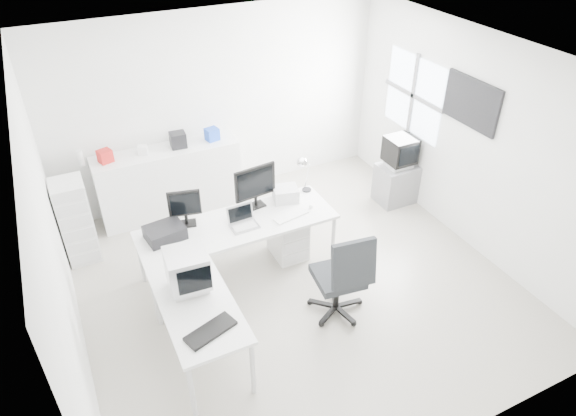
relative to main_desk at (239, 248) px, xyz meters
name	(u,v)px	position (x,y,z in m)	size (l,w,h in m)	color
floor	(295,282)	(0.53, -0.50, -0.38)	(5.00, 5.00, 0.01)	beige
ceiling	(297,61)	(0.53, -0.50, 2.42)	(5.00, 5.00, 0.01)	white
back_wall	(219,106)	(0.53, 2.00, 1.02)	(5.00, 0.02, 2.80)	white
left_wall	(54,250)	(-1.97, -0.50, 1.02)	(0.02, 5.00, 2.80)	white
right_wall	(471,142)	(3.03, -0.50, 1.02)	(0.02, 5.00, 2.80)	white
window	(413,95)	(3.01, 0.70, 1.23)	(0.02, 1.20, 1.10)	white
wall_picture	(471,103)	(3.00, -0.40, 1.52)	(0.04, 0.90, 0.60)	black
main_desk	(239,248)	(0.00, 0.00, 0.00)	(2.40, 0.80, 0.75)	silver
side_desk	(201,331)	(-0.85, -1.10, 0.00)	(0.70, 1.40, 0.75)	silver
drawer_pedestal	(288,236)	(0.70, 0.05, -0.08)	(0.40, 0.50, 0.60)	silver
inkjet_printer	(165,232)	(-0.85, 0.10, 0.45)	(0.43, 0.33, 0.15)	black
lcd_monitor_small	(185,208)	(-0.55, 0.25, 0.62)	(0.38, 0.22, 0.48)	black
lcd_monitor_large	(255,187)	(0.35, 0.25, 0.66)	(0.55, 0.22, 0.58)	black
laptop	(244,218)	(0.05, -0.10, 0.50)	(0.37, 0.38, 0.24)	#B7B7BA
white_keyboard	(291,216)	(0.65, -0.15, 0.38)	(0.46, 0.14, 0.02)	silver
white_mouse	(311,206)	(0.95, -0.10, 0.40)	(0.06, 0.06, 0.06)	silver
laser_printer	(285,194)	(0.75, 0.22, 0.46)	(0.31, 0.27, 0.18)	beige
desk_lamp	(307,175)	(1.10, 0.30, 0.61)	(0.16, 0.16, 0.47)	silver
crt_monitor	(187,271)	(-0.85, -0.85, 0.61)	(0.42, 0.42, 0.48)	#B7B7BA
black_keyboard	(211,331)	(-0.85, -1.50, 0.39)	(0.49, 0.20, 0.03)	black
office_chair	(338,273)	(0.74, -1.14, 0.20)	(0.67, 0.67, 1.16)	#2A2D2F
tv_cabinet	(396,183)	(2.75, 0.51, -0.07)	(0.56, 0.46, 0.61)	slate
crt_tv	(400,153)	(2.75, 0.51, 0.46)	(0.50, 0.48, 0.45)	black
sideboard	(170,181)	(-0.39, 1.74, 0.14)	(2.04, 0.51, 1.02)	silver
clutter_box_a	(105,156)	(-1.19, 1.74, 0.73)	(0.17, 0.15, 0.17)	#B51C19
clutter_box_b	(143,150)	(-0.69, 1.74, 0.71)	(0.12, 0.11, 0.12)	silver
clutter_box_c	(178,140)	(-0.19, 1.74, 0.75)	(0.22, 0.20, 0.22)	black
clutter_box_d	(212,134)	(0.31, 1.74, 0.74)	(0.18, 0.16, 0.18)	blue
clutter_bottle	(81,158)	(-1.49, 1.78, 0.76)	(0.07, 0.07, 0.22)	silver
filing_cabinet	(76,221)	(-1.75, 1.20, 0.19)	(0.40, 0.47, 1.13)	silver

